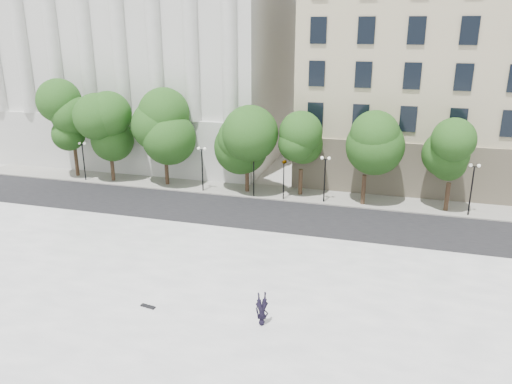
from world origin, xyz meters
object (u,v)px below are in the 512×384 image
at_px(person_lying, 262,320).
at_px(skateboard, 148,306).
at_px(traffic_light_west, 254,159).
at_px(traffic_light_east, 284,160).

distance_m(person_lying, skateboard, 6.25).
relative_size(person_lying, skateboard, 2.12).
distance_m(traffic_light_west, skateboard, 20.23).
height_order(traffic_light_east, person_lying, traffic_light_east).
xyz_separation_m(traffic_light_west, traffic_light_east, (2.72, 0.00, 0.07)).
height_order(person_lying, skateboard, person_lying).
height_order(traffic_light_east, skateboard, traffic_light_east).
height_order(traffic_light_west, person_lying, traffic_light_west).
relative_size(traffic_light_east, person_lying, 2.36).
bearing_deg(traffic_light_west, person_lying, -72.69).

